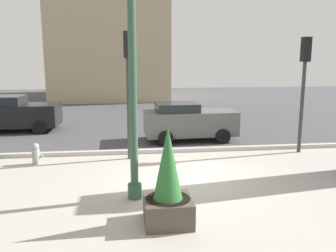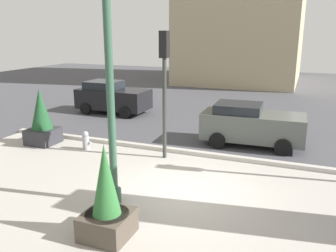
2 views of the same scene
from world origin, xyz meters
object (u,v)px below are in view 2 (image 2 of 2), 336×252
(traffic_light_far_side, at_px, (164,75))
(car_curb_east, at_px, (112,97))
(potted_plant_curbside, at_px, (106,202))
(potted_plant_by_pillar, at_px, (42,120))
(lamp_post, at_px, (109,75))
(fire_hydrant, at_px, (86,141))
(car_intersection, at_px, (251,124))

(traffic_light_far_side, xyz_separation_m, car_curb_east, (-5.56, 5.77, -2.14))
(potted_plant_curbside, distance_m, car_curb_east, 12.68)
(potted_plant_by_pillar, distance_m, traffic_light_far_side, 5.67)
(lamp_post, bearing_deg, fire_hydrant, 133.56)
(lamp_post, xyz_separation_m, car_intersection, (2.60, 6.44, -2.58))
(lamp_post, distance_m, traffic_light_far_side, 3.76)
(lamp_post, height_order, potted_plant_by_pillar, lamp_post)
(potted_plant_by_pillar, bearing_deg, potted_plant_curbside, -39.21)
(car_intersection, xyz_separation_m, car_curb_east, (-8.23, 3.07, 0.04))
(lamp_post, relative_size, traffic_light_far_side, 1.56)
(fire_hydrant, bearing_deg, car_curb_east, 111.20)
(lamp_post, xyz_separation_m, potted_plant_by_pillar, (-5.35, 3.43, -2.44))
(car_intersection, bearing_deg, fire_hydrant, -153.04)
(car_intersection, bearing_deg, potted_plant_by_pillar, -159.30)
(lamp_post, xyz_separation_m, fire_hydrant, (-3.28, 3.45, -3.07))
(lamp_post, relative_size, car_intersection, 1.73)
(traffic_light_far_side, bearing_deg, potted_plant_by_pillar, -176.68)
(fire_hydrant, bearing_deg, lamp_post, -46.44)
(car_curb_east, bearing_deg, fire_hydrant, -68.80)
(potted_plant_by_pillar, relative_size, car_intersection, 0.56)
(car_intersection, bearing_deg, lamp_post, -111.99)
(potted_plant_curbside, bearing_deg, lamp_post, 114.62)
(potted_plant_curbside, xyz_separation_m, traffic_light_far_side, (-0.75, 5.23, 2.19))
(lamp_post, relative_size, fire_hydrant, 9.41)
(lamp_post, bearing_deg, potted_plant_by_pillar, 147.33)
(potted_plant_by_pillar, height_order, traffic_light_far_side, traffic_light_far_side)
(potted_plant_by_pillar, height_order, car_curb_east, potted_plant_by_pillar)
(potted_plant_by_pillar, relative_size, traffic_light_far_side, 0.51)
(potted_plant_curbside, height_order, fire_hydrant, potted_plant_curbside)
(potted_plant_by_pillar, bearing_deg, fire_hydrant, 0.43)
(potted_plant_curbside, xyz_separation_m, fire_hydrant, (-3.96, 4.94, -0.48))
(potted_plant_curbside, bearing_deg, traffic_light_far_side, 98.16)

